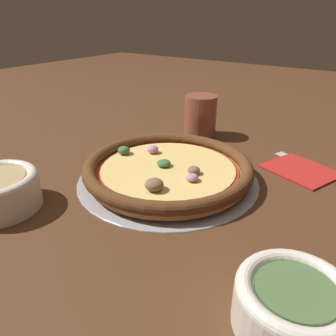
% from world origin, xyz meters
% --- Properties ---
extents(ground_plane, '(3.00, 3.00, 0.00)m').
position_xyz_m(ground_plane, '(0.00, 0.00, 0.00)').
color(ground_plane, '#4C2D19').
extents(pizza_tray, '(0.34, 0.34, 0.01)m').
position_xyz_m(pizza_tray, '(0.00, 0.00, 0.00)').
color(pizza_tray, '#9E9EA3').
rests_on(pizza_tray, ground_plane).
extents(pizza, '(0.32, 0.32, 0.04)m').
position_xyz_m(pizza, '(-0.00, -0.00, 0.02)').
color(pizza, '#BC7F42').
rests_on(pizza, pizza_tray).
extents(bowl_far, '(0.12, 0.12, 0.05)m').
position_xyz_m(bowl_far, '(0.29, -0.19, 0.03)').
color(bowl_far, silver).
rests_on(bowl_far, ground_plane).
extents(drinking_cup, '(0.08, 0.08, 0.10)m').
position_xyz_m(drinking_cup, '(-0.07, 0.24, 0.05)').
color(drinking_cup, brown).
rests_on(drinking_cup, ground_plane).
extents(napkin, '(0.16, 0.15, 0.01)m').
position_xyz_m(napkin, '(0.20, 0.18, 0.00)').
color(napkin, '#B2231E').
rests_on(napkin, ground_plane).
extents(fork, '(0.17, 0.09, 0.00)m').
position_xyz_m(fork, '(0.20, 0.22, 0.00)').
color(fork, '#B7B7BC').
rests_on(fork, ground_plane).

